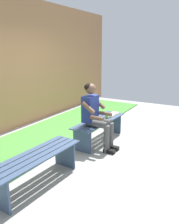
{
  "coord_description": "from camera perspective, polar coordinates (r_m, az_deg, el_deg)",
  "views": [
    {
      "loc": [
        4.11,
        2.14,
        1.88
      ],
      "look_at": [
        0.66,
        0.15,
        0.81
      ],
      "focal_mm": 37.72,
      "sensor_mm": 36.0,
      "label": 1
    }
  ],
  "objects": [
    {
      "name": "grass_strip",
      "position": [
        4.92,
        -14.91,
        -7.72
      ],
      "size": [
        9.0,
        1.53,
        0.03
      ],
      "primitive_type": "cube",
      "color": "#478C38",
      "rests_on": "ground"
    },
    {
      "name": "ground_plane",
      "position": [
        3.86,
        9.15,
        -14.61
      ],
      "size": [
        10.0,
        7.0,
        0.04
      ],
      "primitive_type": "cube",
      "color": "#9E9E99"
    },
    {
      "name": "bench_far",
      "position": [
        3.44,
        -12.78,
        -11.87
      ],
      "size": [
        1.53,
        0.5,
        0.46
      ],
      "rotation": [
        0.0,
        0.0,
        -0.04
      ],
      "color": "#384C6B",
      "rests_on": "ground"
    },
    {
      "name": "book_open",
      "position": [
        5.25,
        5.55,
        -0.57
      ],
      "size": [
        0.42,
        0.17,
        0.02
      ],
      "rotation": [
        0.0,
        0.0,
        -0.04
      ],
      "color": "white",
      "rests_on": "bench_near"
    },
    {
      "name": "apple",
      "position": [
        4.96,
        4.19,
        -1.11
      ],
      "size": [
        0.08,
        0.08,
        0.08
      ],
      "primitive_type": "sphere",
      "color": "#72B738",
      "rests_on": "bench_near"
    },
    {
      "name": "person_seated",
      "position": [
        4.44,
        1.53,
        -0.38
      ],
      "size": [
        0.5,
        0.69,
        1.26
      ],
      "color": "navy",
      "rests_on": "ground"
    },
    {
      "name": "bench_near",
      "position": [
        4.88,
        2.37,
        -3.3
      ],
      "size": [
        1.52,
        0.49,
        0.46
      ],
      "rotation": [
        0.0,
        0.0,
        -0.04
      ],
      "color": "#384C6B",
      "rests_on": "ground"
    }
  ]
}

